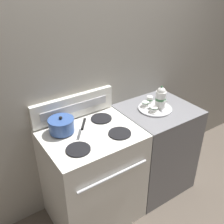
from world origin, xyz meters
TOP-DOWN VIEW (x-y plane):
  - ground_plane at (0.00, 0.00)m, footprint 6.00×6.00m
  - wall_back at (0.00, 0.34)m, footprint 6.00×0.05m
  - stove at (-0.34, -0.00)m, footprint 0.78×0.65m
  - control_panel at (-0.34, 0.29)m, footprint 0.77×0.05m
  - side_counter at (0.40, 0.00)m, footprint 0.68×0.62m
  - saucepan at (-0.53, 0.14)m, footprint 0.30×0.28m
  - serving_tray at (0.36, 0.01)m, footprint 0.32×0.32m
  - teapot at (0.41, -0.01)m, footprint 0.10×0.16m
  - teacup_left at (0.30, 0.09)m, footprint 0.10×0.10m
  - teacup_right at (0.30, -0.04)m, footprint 0.10×0.10m
  - creamer_jug at (0.39, 0.12)m, footprint 0.06×0.06m

SIDE VIEW (x-z plane):
  - ground_plane at x=0.00m, z-range 0.00..0.00m
  - side_counter at x=0.40m, z-range 0.00..0.93m
  - stove at x=-0.34m, z-range 0.00..0.94m
  - serving_tray at x=0.36m, z-range 0.93..0.95m
  - teacup_left at x=0.30m, z-range 0.95..0.99m
  - teacup_right at x=0.30m, z-range 0.95..0.99m
  - creamer_jug at x=0.39m, z-range 0.95..1.02m
  - saucepan at x=-0.53m, z-range 0.93..1.07m
  - control_panel at x=-0.34m, z-range 0.95..1.15m
  - teapot at x=0.41m, z-range 0.94..1.16m
  - wall_back at x=0.00m, z-range 0.00..2.20m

